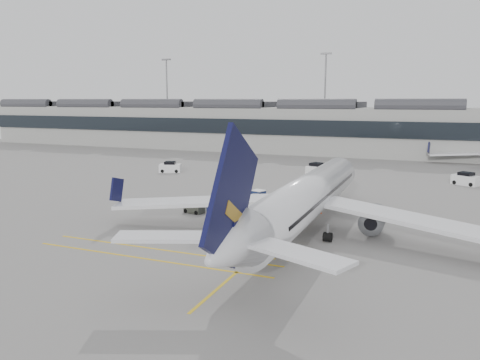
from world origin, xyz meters
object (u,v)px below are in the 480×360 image
at_px(baggage_cart_a, 259,196).
at_px(ramp_agent_a, 242,204).
at_px(airliner_main, 305,199).
at_px(ramp_agent_b, 216,208).
at_px(belt_loader, 244,210).
at_px(pushback_tug, 194,208).

relative_size(baggage_cart_a, ramp_agent_a, 1.11).
xyz_separation_m(airliner_main, ramp_agent_a, (-9.03, 6.11, -2.49)).
bearing_deg(airliner_main, ramp_agent_a, 146.21).
bearing_deg(ramp_agent_a, baggage_cart_a, 69.62).
relative_size(airliner_main, ramp_agent_b, 22.98).
bearing_deg(baggage_cart_a, ramp_agent_a, -72.83).
distance_m(belt_loader, ramp_agent_a, 2.09).
xyz_separation_m(airliner_main, pushback_tug, (-13.75, 3.20, -2.83)).
relative_size(airliner_main, pushback_tug, 17.66).
bearing_deg(baggage_cart_a, belt_loader, -63.35).
height_order(airliner_main, baggage_cart_a, airliner_main).
bearing_deg(ramp_agent_b, baggage_cart_a, -147.55).
bearing_deg(pushback_tug, ramp_agent_a, 44.20).
bearing_deg(ramp_agent_b, airliner_main, 123.08).
bearing_deg(ramp_agent_a, ramp_agent_b, -134.29).
height_order(belt_loader, pushback_tug, belt_loader).
relative_size(baggage_cart_a, pushback_tug, 0.80).
bearing_deg(belt_loader, ramp_agent_a, 129.61).
height_order(baggage_cart_a, ramp_agent_b, ramp_agent_b).
height_order(airliner_main, ramp_agent_a, airliner_main).
bearing_deg(ramp_agent_b, pushback_tug, -51.08).
bearing_deg(ramp_agent_b, ramp_agent_a, -160.76).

